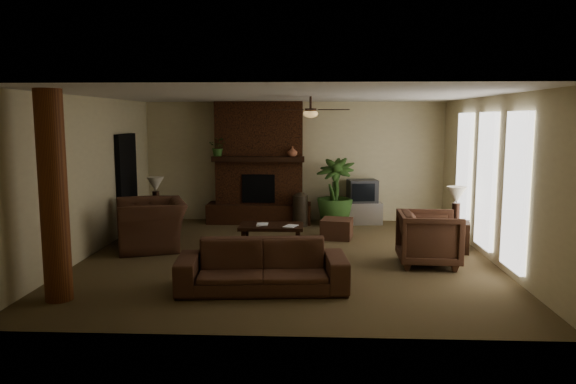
{
  "coord_description": "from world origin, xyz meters",
  "views": [
    {
      "loc": [
        0.45,
        -9.28,
        2.42
      ],
      "look_at": [
        0.0,
        0.4,
        1.1
      ],
      "focal_mm": 33.82,
      "sensor_mm": 36.0,
      "label": 1
    }
  ],
  "objects_px": {
    "coffee_table": "(271,228)",
    "lamp_left": "(156,186)",
    "sofa": "(262,258)",
    "lamp_right": "(456,198)",
    "tv_stand": "(363,213)",
    "armchair_right": "(429,236)",
    "floor_plant": "(335,207)",
    "side_table_right": "(455,237)",
    "floor_vase": "(300,207)",
    "armchair_left": "(151,216)",
    "ottoman": "(337,229)",
    "log_column": "(54,197)",
    "side_table_left": "(157,221)"
  },
  "relations": [
    {
      "from": "log_column",
      "to": "armchair_left",
      "type": "height_order",
      "value": "log_column"
    },
    {
      "from": "log_column",
      "to": "sofa",
      "type": "distance_m",
      "value": 2.9
    },
    {
      "from": "armchair_right",
      "to": "ottoman",
      "type": "xyz_separation_m",
      "value": [
        -1.44,
        1.95,
        -0.3
      ]
    },
    {
      "from": "sofa",
      "to": "armchair_right",
      "type": "height_order",
      "value": "armchair_right"
    },
    {
      "from": "floor_plant",
      "to": "lamp_left",
      "type": "height_order",
      "value": "lamp_left"
    },
    {
      "from": "tv_stand",
      "to": "side_table_left",
      "type": "bearing_deg",
      "value": -167.5
    },
    {
      "from": "lamp_right",
      "to": "side_table_left",
      "type": "bearing_deg",
      "value": 167.59
    },
    {
      "from": "sofa",
      "to": "tv_stand",
      "type": "bearing_deg",
      "value": 64.49
    },
    {
      "from": "armchair_left",
      "to": "tv_stand",
      "type": "xyz_separation_m",
      "value": [
        4.18,
        2.59,
        -0.35
      ]
    },
    {
      "from": "tv_stand",
      "to": "side_table_left",
      "type": "relative_size",
      "value": 1.55
    },
    {
      "from": "sofa",
      "to": "ottoman",
      "type": "bearing_deg",
      "value": 65.45
    },
    {
      "from": "log_column",
      "to": "side_table_left",
      "type": "distance_m",
      "value": 4.36
    },
    {
      "from": "armchair_left",
      "to": "ottoman",
      "type": "bearing_deg",
      "value": 84.88
    },
    {
      "from": "armchair_right",
      "to": "floor_vase",
      "type": "distance_m",
      "value": 3.86
    },
    {
      "from": "tv_stand",
      "to": "floor_plant",
      "type": "height_order",
      "value": "floor_plant"
    },
    {
      "from": "sofa",
      "to": "tv_stand",
      "type": "distance_m",
      "value": 5.33
    },
    {
      "from": "floor_vase",
      "to": "ottoman",
      "type": "bearing_deg",
      "value": -57.67
    },
    {
      "from": "floor_plant",
      "to": "side_table_left",
      "type": "distance_m",
      "value": 3.93
    },
    {
      "from": "armchair_right",
      "to": "floor_plant",
      "type": "distance_m",
      "value": 3.59
    },
    {
      "from": "ottoman",
      "to": "floor_plant",
      "type": "relative_size",
      "value": 0.39
    },
    {
      "from": "sofa",
      "to": "lamp_right",
      "type": "bearing_deg",
      "value": 30.53
    },
    {
      "from": "log_column",
      "to": "armchair_right",
      "type": "xyz_separation_m",
      "value": [
        5.32,
        1.99,
        -0.9
      ]
    },
    {
      "from": "armchair_right",
      "to": "lamp_right",
      "type": "height_order",
      "value": "lamp_right"
    },
    {
      "from": "side_table_right",
      "to": "lamp_right",
      "type": "distance_m",
      "value": 0.73
    },
    {
      "from": "sofa",
      "to": "lamp_left",
      "type": "height_order",
      "value": "lamp_left"
    },
    {
      "from": "armchair_right",
      "to": "coffee_table",
      "type": "bearing_deg",
      "value": 69.95
    },
    {
      "from": "tv_stand",
      "to": "floor_plant",
      "type": "bearing_deg",
      "value": -162.29
    },
    {
      "from": "floor_vase",
      "to": "lamp_left",
      "type": "bearing_deg",
      "value": -163.16
    },
    {
      "from": "tv_stand",
      "to": "floor_plant",
      "type": "relative_size",
      "value": 0.56
    },
    {
      "from": "ottoman",
      "to": "side_table_left",
      "type": "xyz_separation_m",
      "value": [
        -3.77,
        0.27,
        0.08
      ]
    },
    {
      "from": "armchair_right",
      "to": "floor_vase",
      "type": "relative_size",
      "value": 1.29
    },
    {
      "from": "coffee_table",
      "to": "side_table_right",
      "type": "relative_size",
      "value": 2.18
    },
    {
      "from": "floor_plant",
      "to": "coffee_table",
      "type": "bearing_deg",
      "value": -120.46
    },
    {
      "from": "floor_plant",
      "to": "armchair_left",
      "type": "bearing_deg",
      "value": -146.57
    },
    {
      "from": "side_table_right",
      "to": "floor_plant",
      "type": "bearing_deg",
      "value": 131.98
    },
    {
      "from": "ottoman",
      "to": "log_column",
      "type": "bearing_deg",
      "value": -134.63
    },
    {
      "from": "armchair_left",
      "to": "side_table_left",
      "type": "height_order",
      "value": "armchair_left"
    },
    {
      "from": "tv_stand",
      "to": "ottoman",
      "type": "bearing_deg",
      "value": -116.78
    },
    {
      "from": "sofa",
      "to": "log_column",
      "type": "bearing_deg",
      "value": -173.24
    },
    {
      "from": "sofa",
      "to": "ottoman",
      "type": "relative_size",
      "value": 3.97
    },
    {
      "from": "ottoman",
      "to": "tv_stand",
      "type": "bearing_deg",
      "value": 67.54
    },
    {
      "from": "coffee_table",
      "to": "side_table_left",
      "type": "relative_size",
      "value": 2.18
    },
    {
      "from": "armchair_right",
      "to": "floor_plant",
      "type": "relative_size",
      "value": 0.65
    },
    {
      "from": "floor_plant",
      "to": "side_table_left",
      "type": "height_order",
      "value": "floor_plant"
    },
    {
      "from": "side_table_right",
      "to": "armchair_left",
      "type": "bearing_deg",
      "value": 179.84
    },
    {
      "from": "tv_stand",
      "to": "floor_vase",
      "type": "height_order",
      "value": "floor_vase"
    },
    {
      "from": "floor_vase",
      "to": "armchair_left",
      "type": "bearing_deg",
      "value": -141.3
    },
    {
      "from": "coffee_table",
      "to": "tv_stand",
      "type": "distance_m",
      "value": 3.11
    },
    {
      "from": "coffee_table",
      "to": "lamp_left",
      "type": "bearing_deg",
      "value": 155.89
    },
    {
      "from": "armchair_right",
      "to": "tv_stand",
      "type": "relative_size",
      "value": 1.17
    }
  ]
}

